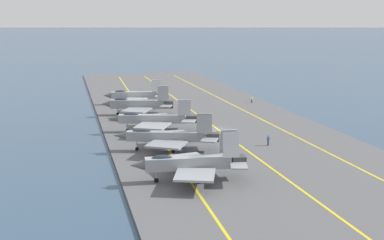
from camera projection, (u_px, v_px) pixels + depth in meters
ground_plane at (217, 131)px, 93.21m from camera, size 2000.00×2000.00×0.00m
carrier_deck at (217, 130)px, 93.17m from camera, size 196.07×43.20×0.40m
deck_stripe_foul_line at (274, 126)px, 96.09m from camera, size 176.46×2.05×0.01m
deck_stripe_centerline at (217, 129)px, 93.13m from camera, size 176.46×0.36×0.01m
deck_stripe_edge_line at (157, 133)px, 90.17m from camera, size 176.40×5.62×0.01m
parked_jet_nearest at (191, 163)px, 63.29m from camera, size 12.80×15.43×6.67m
parked_jet_second at (169, 136)px, 77.36m from camera, size 12.12×17.19×6.23m
parked_jet_third at (154, 119)px, 90.42m from camera, size 14.03×16.98×6.05m
parked_jet_fourth at (139, 104)px, 105.93m from camera, size 14.09×16.06×6.48m
parked_jet_fifth at (136, 95)px, 119.31m from camera, size 12.45×15.28×6.08m
crew_white_vest at (252, 99)px, 121.49m from camera, size 0.46×0.42×1.73m
crew_blue_vest at (268, 140)px, 81.11m from camera, size 0.31×0.41×1.76m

